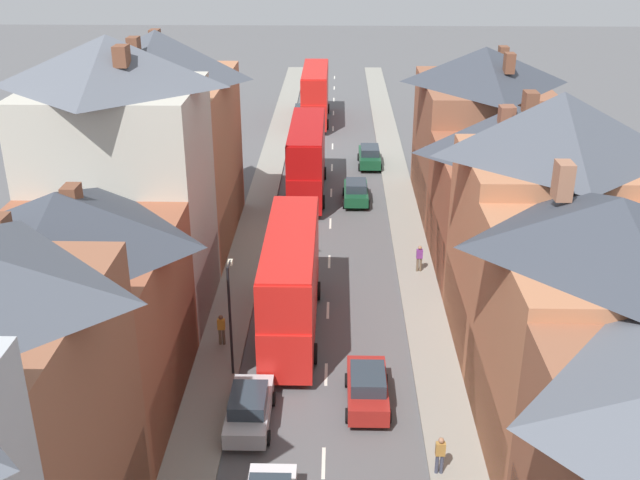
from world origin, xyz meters
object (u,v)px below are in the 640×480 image
(double_decker_bus_lead, at_px, (291,280))
(car_near_silver, at_px, (249,408))
(pedestrian_near_right, at_px, (440,454))
(double_decker_bus_far_approaching, at_px, (315,94))
(car_far_grey, at_px, (356,192))
(double_decker_bus_mid_street, at_px, (307,158))
(street_lamp, at_px, (230,312))
(car_near_blue, at_px, (367,388))
(pedestrian_mid_right, at_px, (419,257))
(pedestrian_mid_left, at_px, (221,328))
(car_parked_right_a, at_px, (370,156))
(car_mid_black, at_px, (302,113))

(double_decker_bus_lead, bearing_deg, car_near_silver, -99.57)
(double_decker_bus_lead, distance_m, pedestrian_near_right, 12.33)
(double_decker_bus_far_approaching, height_order, car_far_grey, double_decker_bus_far_approaching)
(double_decker_bus_mid_street, height_order, car_near_silver, double_decker_bus_mid_street)
(pedestrian_near_right, xyz_separation_m, street_lamp, (-8.60, 6.54, 2.21))
(car_near_blue, bearing_deg, street_lamp, 160.33)
(car_far_grey, distance_m, pedestrian_mid_right, 12.02)
(double_decker_bus_far_approaching, xyz_separation_m, car_near_blue, (3.61, -46.85, -1.96))
(pedestrian_mid_right, height_order, street_lamp, street_lamp)
(car_near_blue, bearing_deg, double_decker_bus_lead, 120.38)
(double_decker_bus_far_approaching, distance_m, pedestrian_mid_left, 42.53)
(pedestrian_near_right, bearing_deg, street_lamp, 142.72)
(pedestrian_mid_right, bearing_deg, street_lamp, -131.87)
(car_parked_right_a, height_order, pedestrian_near_right, pedestrian_near_right)
(car_near_silver, height_order, car_far_grey, car_far_grey)
(car_mid_black, distance_m, pedestrian_near_right, 51.76)
(car_parked_right_a, bearing_deg, double_decker_bus_lead, -100.47)
(car_mid_black, bearing_deg, pedestrian_near_right, -81.73)
(car_far_grey, xyz_separation_m, pedestrian_near_right, (2.55, -28.66, 0.21))
(car_near_silver, relative_size, car_far_grey, 1.00)
(car_near_silver, xyz_separation_m, pedestrian_mid_left, (-2.00, 5.98, 0.22))
(pedestrian_mid_left, height_order, pedestrian_mid_right, same)
(double_decker_bus_lead, height_order, car_near_blue, double_decker_bus_lead)
(double_decker_bus_far_approaching, bearing_deg, car_far_grey, -80.92)
(double_decker_bus_lead, bearing_deg, car_mid_black, 91.82)
(double_decker_bus_mid_street, bearing_deg, street_lamp, -95.85)
(double_decker_bus_mid_street, bearing_deg, car_parked_right_a, 54.00)
(car_mid_black, bearing_deg, pedestrian_mid_right, -76.22)
(double_decker_bus_mid_street, xyz_separation_m, car_near_silver, (-1.29, -27.47, -2.00))
(double_decker_bus_mid_street, bearing_deg, car_far_grey, -25.15)
(car_near_silver, xyz_separation_m, car_mid_black, (0.00, 48.34, -0.00))
(car_parked_right_a, xyz_separation_m, street_lamp, (-7.35, -30.57, 2.39))
(car_parked_right_a, bearing_deg, double_decker_bus_far_approaching, 109.17)
(car_near_blue, bearing_deg, pedestrian_mid_left, 146.96)
(car_parked_right_a, distance_m, car_far_grey, 8.55)
(pedestrian_near_right, bearing_deg, pedestrian_mid_left, 136.81)
(pedestrian_mid_right, bearing_deg, car_parked_right_a, 96.16)
(car_parked_right_a, bearing_deg, car_near_silver, -100.27)
(pedestrian_mid_right, xyz_separation_m, street_lamp, (-9.51, -10.61, 2.21))
(car_parked_right_a, xyz_separation_m, car_far_grey, (-1.30, -8.45, -0.03))
(double_decker_bus_far_approaching, bearing_deg, pedestrian_near_right, -83.15)
(car_parked_right_a, bearing_deg, double_decker_bus_mid_street, -126.00)
(pedestrian_near_right, bearing_deg, double_decker_bus_mid_street, 101.47)
(double_decker_bus_lead, xyz_separation_m, pedestrian_mid_right, (7.06, 6.61, -1.78))
(double_decker_bus_far_approaching, xyz_separation_m, street_lamp, (-2.44, -44.69, 0.43))
(double_decker_bus_mid_street, relative_size, car_near_blue, 2.63)
(car_parked_right_a, distance_m, pedestrian_mid_right, 20.08)
(car_near_blue, height_order, pedestrian_mid_right, pedestrian_mid_right)
(double_decker_bus_lead, height_order, pedestrian_mid_right, double_decker_bus_lead)
(car_far_grey, height_order, pedestrian_mid_right, pedestrian_mid_right)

